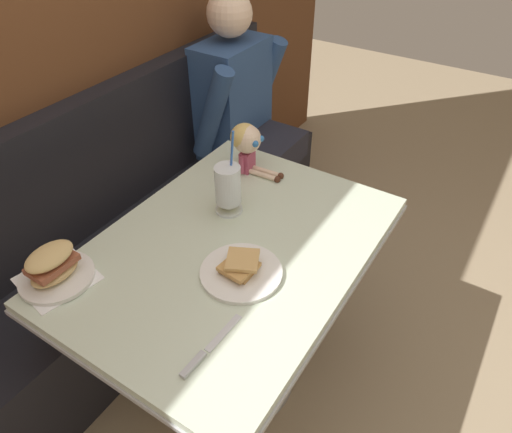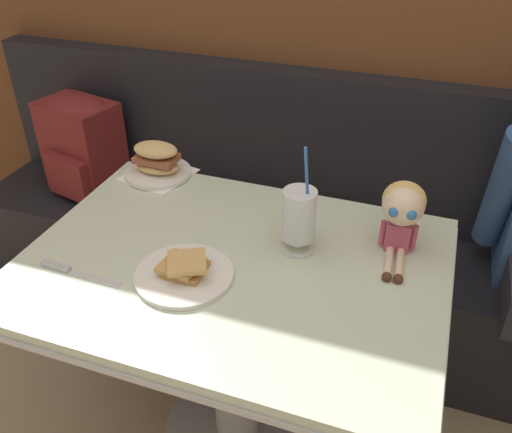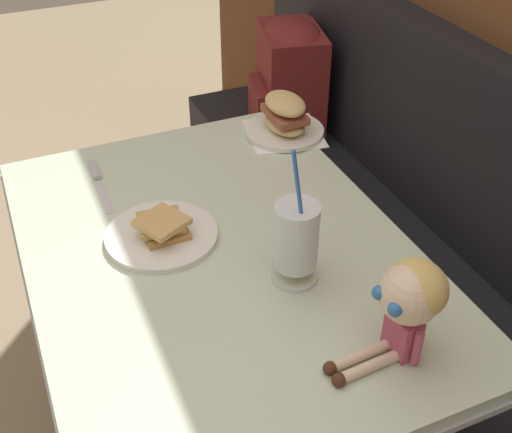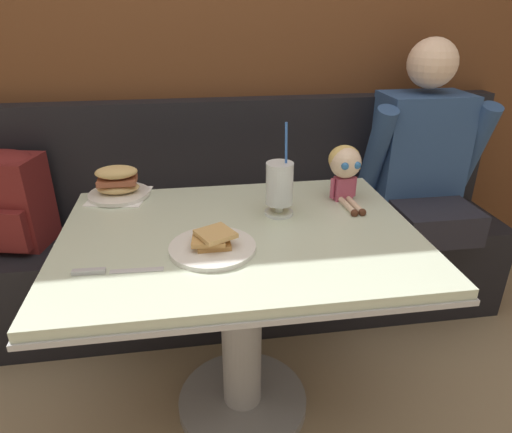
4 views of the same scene
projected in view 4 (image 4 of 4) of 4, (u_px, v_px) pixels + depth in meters
wood_panel_wall at (215, 49)px, 1.98m from camera, size 4.40×0.08×2.40m
booth_bench at (226, 249)px, 2.13m from camera, size 2.60×0.48×1.00m
diner_table at (241, 285)px, 1.48m from camera, size 1.11×0.81×0.74m
toast_plate at (213, 245)px, 1.28m from camera, size 0.25×0.25×0.06m
milkshake_glass at (279, 186)px, 1.47m from camera, size 0.10×0.10×0.32m
sandwich_plate at (118, 185)px, 1.63m from camera, size 0.24×0.24×0.12m
butter_knife at (102, 271)px, 1.18m from camera, size 0.24×0.03×0.01m
seated_doll at (345, 165)px, 1.57m from camera, size 0.12×0.22×0.20m
backpack at (6, 198)px, 1.85m from camera, size 0.34×0.30×0.41m
diner_patron at (422, 159)px, 2.03m from camera, size 0.55×0.48×0.81m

